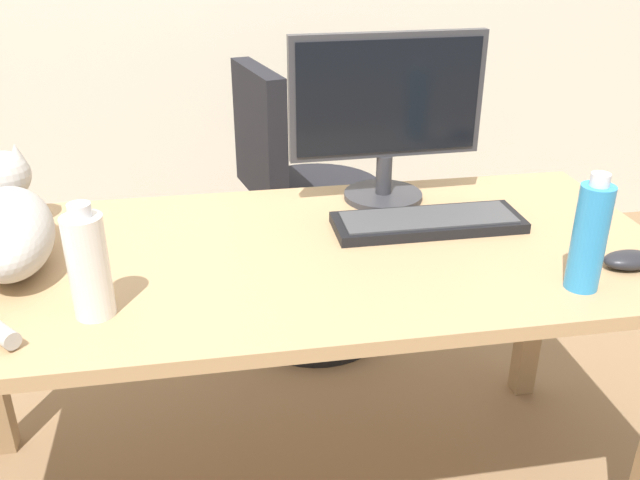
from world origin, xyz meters
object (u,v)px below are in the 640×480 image
Objects in this scene: computer_mouse at (629,260)px; water_bottle at (590,236)px; office_chair at (302,226)px; spray_bottle at (88,265)px; cat at (8,225)px; monitor at (387,112)px; keyboard at (428,222)px.

computer_mouse is 0.18m from water_bottle.
office_chair is 4.40× the size of spray_bottle.
cat is 5.51× the size of computer_mouse.
cat is at bearing 164.45° from water_bottle.
monitor is 0.64m from computer_mouse.
keyboard is at bearing 20.08° from spray_bottle.
water_bottle reaches higher than cat.
office_chair reaches higher than cat.
water_bottle reaches higher than computer_mouse.
monitor is 0.89m from cat.
monitor is at bearing 106.89° from keyboard.
monitor is 4.37× the size of computer_mouse.
spray_bottle is (-1.06, 0.00, 0.08)m from computer_mouse.
keyboard is at bearing 122.99° from water_bottle.
cat is at bearing -179.41° from keyboard.
water_bottle is (-0.14, -0.06, 0.09)m from computer_mouse.
spray_bottle is (-0.66, -0.45, -0.13)m from monitor.
computer_mouse is (0.40, -0.45, -0.21)m from monitor.
office_chair is at bearing 119.88° from computer_mouse.
monitor is 2.03× the size of water_bottle.
keyboard is 0.77m from spray_bottle.
computer_mouse is (0.35, -0.26, 0.00)m from keyboard.
office_chair is at bearing 44.21° from cat.
cat is 1.28m from computer_mouse.
office_chair reaches higher than keyboard.
water_bottle is 1.08× the size of spray_bottle.
water_bottle is at bearing -15.55° from cat.
monitor is 1.09× the size of keyboard.
spray_bottle is at bearing -118.70° from office_chair.
computer_mouse reaches higher than keyboard.
monitor is at bearing -74.12° from office_chair.
cat is 2.56× the size of water_bottle.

